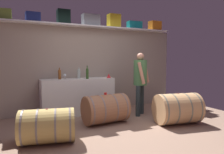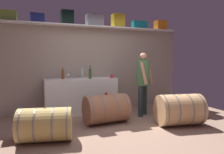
{
  "view_description": "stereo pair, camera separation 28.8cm",
  "coord_description": "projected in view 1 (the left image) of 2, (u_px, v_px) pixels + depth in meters",
  "views": [
    {
      "loc": [
        -1.82,
        -3.36,
        1.37
      ],
      "look_at": [
        -0.05,
        0.42,
        1.01
      ],
      "focal_mm": 33.76,
      "sensor_mm": 36.0,
      "label": 1
    },
    {
      "loc": [
        -1.56,
        -3.47,
        1.37
      ],
      "look_at": [
        -0.05,
        0.42,
        1.01
      ],
      "focal_mm": 33.76,
      "sensor_mm": 36.0,
      "label": 2
    }
  ],
  "objects": [
    {
      "name": "wine_bottle_clear",
      "position": [
        79.0,
        73.0,
        5.23
      ],
      "size": [
        0.08,
        0.08,
        0.28
      ],
      "color": "#ADBBB5",
      "rests_on": "work_cabinet"
    },
    {
      "name": "wine_barrel_flank",
      "position": [
        47.0,
        126.0,
        3.41
      ],
      "size": [
        0.96,
        0.73,
        0.57
      ],
      "rotation": [
        0.0,
        0.0,
        -0.22
      ],
      "color": "tan",
      "rests_on": "ground"
    },
    {
      "name": "back_wall_panel",
      "position": [
        89.0,
        69.0,
        5.63
      ],
      "size": [
        5.15,
        0.1,
        2.18
      ],
      "primitive_type": "cube",
      "color": "gray",
      "rests_on": "ground"
    },
    {
      "name": "toolcase_orange",
      "position": [
        155.0,
        26.0,
        6.25
      ],
      "size": [
        0.35,
        0.23,
        0.27
      ],
      "primitive_type": "cube",
      "rotation": [
        0.0,
        0.0,
        0.03
      ],
      "color": "orange",
      "rests_on": "high_shelf_board"
    },
    {
      "name": "winemaker_pouring",
      "position": [
        140.0,
        77.0,
        5.09
      ],
      "size": [
        0.46,
        0.45,
        1.51
      ],
      "rotation": [
        0.0,
        0.0,
        -2.47
      ],
      "color": "#293538",
      "rests_on": "ground"
    },
    {
      "name": "wine_barrel_far",
      "position": [
        177.0,
        109.0,
        4.44
      ],
      "size": [
        1.0,
        0.79,
        0.65
      ],
      "rotation": [
        0.0,
        0.0,
        -0.18
      ],
      "color": "tan",
      "rests_on": "ground"
    },
    {
      "name": "wine_bottle_amber",
      "position": [
        60.0,
        74.0,
        5.03
      ],
      "size": [
        0.07,
        0.07,
        0.28
      ],
      "color": "brown",
      "rests_on": "work_cabinet"
    },
    {
      "name": "toolcase_navy",
      "position": [
        33.0,
        17.0,
        4.8
      ],
      "size": [
        0.33,
        0.27,
        0.21
      ],
      "primitive_type": "cube",
      "rotation": [
        0.0,
        0.0,
        0.07
      ],
      "color": "navy",
      "rests_on": "high_shelf_board"
    },
    {
      "name": "wine_glass",
      "position": [
        65.0,
        75.0,
        5.11
      ],
      "size": [
        0.07,
        0.07,
        0.13
      ],
      "color": "white",
      "rests_on": "work_cabinet"
    },
    {
      "name": "high_shelf_board",
      "position": [
        90.0,
        27.0,
        5.4
      ],
      "size": [
        4.73,
        0.4,
        0.03
      ],
      "primitive_type": "cube",
      "color": "silver",
      "rests_on": "back_wall_panel"
    },
    {
      "name": "toolcase_black",
      "position": [
        63.0,
        17.0,
        5.09
      ],
      "size": [
        0.3,
        0.25,
        0.34
      ],
      "primitive_type": "cube",
      "rotation": [
        0.0,
        0.0,
        -0.01
      ],
      "color": "black",
      "rests_on": "high_shelf_board"
    },
    {
      "name": "red_funnel",
      "position": [
        109.0,
        76.0,
        5.38
      ],
      "size": [
        0.11,
        0.11,
        0.11
      ],
      "primitive_type": "cone",
      "color": "red",
      "rests_on": "work_cabinet"
    },
    {
      "name": "tasting_cup",
      "position": [
        105.0,
        94.0,
        4.46
      ],
      "size": [
        0.06,
        0.06,
        0.04
      ],
      "primitive_type": "cylinder",
      "color": "red",
      "rests_on": "wine_barrel_near"
    },
    {
      "name": "ground_plane",
      "position": [
        113.0,
        125.0,
        4.37
      ],
      "size": [
        6.35,
        7.2,
        0.02
      ],
      "primitive_type": "cube",
      "color": "#8E6F5C"
    },
    {
      "name": "toolcase_teal",
      "position": [
        134.0,
        25.0,
        5.95
      ],
      "size": [
        0.42,
        0.23,
        0.21
      ],
      "primitive_type": "cube",
      "rotation": [
        0.0,
        0.0,
        -0.07
      ],
      "color": "#137F87",
      "rests_on": "high_shelf_board"
    },
    {
      "name": "wine_barrel_near",
      "position": [
        105.0,
        109.0,
        4.49
      ],
      "size": [
        0.95,
        0.67,
        0.62
      ],
      "rotation": [
        0.0,
        0.0,
        0.07
      ],
      "color": "#9E6A48",
      "rests_on": "ground"
    },
    {
      "name": "toolcase_grey",
      "position": [
        91.0,
        20.0,
        5.39
      ],
      "size": [
        0.44,
        0.24,
        0.29
      ],
      "primitive_type": "cube",
      "rotation": [
        0.0,
        0.0,
        0.0
      ],
      "color": "gray",
      "rests_on": "high_shelf_board"
    },
    {
      "name": "work_cabinet",
      "position": [
        78.0,
        96.0,
        5.23
      ],
      "size": [
        1.78,
        0.52,
        0.88
      ],
      "primitive_type": "cube",
      "color": "white",
      "rests_on": "ground"
    },
    {
      "name": "toolcase_olive",
      "position": [
        2.0,
        14.0,
        4.54
      ],
      "size": [
        0.39,
        0.2,
        0.24
      ],
      "primitive_type": "cube",
      "rotation": [
        0.0,
        0.0,
        -0.05
      ],
      "color": "olive",
      "rests_on": "high_shelf_board"
    },
    {
      "name": "wine_bottle_green",
      "position": [
        87.0,
        73.0,
        5.12
      ],
      "size": [
        0.07,
        0.07,
        0.32
      ],
      "color": "#335826",
      "rests_on": "work_cabinet"
    },
    {
      "name": "toolcase_yellow",
      "position": [
        114.0,
        21.0,
        5.67
      ],
      "size": [
        0.33,
        0.24,
        0.35
      ],
      "primitive_type": "cube",
      "rotation": [
        0.0,
        0.0,
        0.02
      ],
      "color": "yellow",
      "rests_on": "high_shelf_board"
    }
  ]
}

